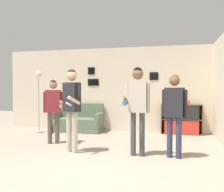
# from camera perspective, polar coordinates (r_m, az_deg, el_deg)

# --- Properties ---
(ground_plane) EXTENTS (20.00, 20.00, 0.00)m
(ground_plane) POSITION_cam_1_polar(r_m,az_deg,el_deg) (4.17, -10.58, -17.34)
(ground_plane) COLOR gray
(wall_back) EXTENTS (8.01, 0.08, 2.70)m
(wall_back) POSITION_cam_1_polar(r_m,az_deg,el_deg) (8.13, 2.07, 1.56)
(wall_back) COLOR beige
(wall_back) RESTS_ON ground_plane
(couch) EXTENTS (1.60, 0.80, 0.88)m
(couch) POSITION_cam_1_polar(r_m,az_deg,el_deg) (8.17, -7.76, -5.90)
(couch) COLOR #5B7056
(couch) RESTS_ON ground_plane
(bookshelf) EXTENTS (1.20, 0.30, 0.90)m
(bookshelf) POSITION_cam_1_polar(r_m,az_deg,el_deg) (7.80, 15.57, -5.16)
(bookshelf) COLOR brown
(bookshelf) RESTS_ON ground_plane
(floor_lamp) EXTENTS (0.28, 0.28, 1.92)m
(floor_lamp) POSITION_cam_1_polar(r_m,az_deg,el_deg) (8.09, -16.44, 1.67)
(floor_lamp) COLOR #ADA89E
(floor_lamp) RESTS_ON ground_plane
(person_player_foreground_left) EXTENTS (0.56, 0.40, 1.58)m
(person_player_foreground_left) POSITION_cam_1_polar(r_m,az_deg,el_deg) (6.35, -13.26, -1.98)
(person_player_foreground_left) COLOR brown
(person_player_foreground_left) RESTS_ON ground_plane
(person_player_foreground_center) EXTENTS (0.46, 0.59, 1.78)m
(person_player_foreground_center) POSITION_cam_1_polar(r_m,az_deg,el_deg) (5.37, -9.20, -1.07)
(person_player_foreground_center) COLOR #B7AD99
(person_player_foreground_center) RESTS_ON ground_plane
(person_watcher_holding_cup) EXTENTS (0.51, 0.44, 1.80)m
(person_watcher_holding_cup) POSITION_cam_1_polar(r_m,az_deg,el_deg) (5.05, 5.88, -1.07)
(person_watcher_holding_cup) COLOR #3D4247
(person_watcher_holding_cup) RESTS_ON ground_plane
(person_spectator_near_bookshelf) EXTENTS (0.49, 0.28, 1.64)m
(person_spectator_near_bookshelf) POSITION_cam_1_polar(r_m,az_deg,el_deg) (5.03, 14.07, -2.40)
(person_spectator_near_bookshelf) COLOR #2D334C
(person_spectator_near_bookshelf) RESTS_ON ground_plane
(bottle_on_floor) EXTENTS (0.07, 0.07, 0.28)m
(bottle_on_floor) POSITION_cam_1_polar(r_m,az_deg,el_deg) (7.90, -13.50, -7.54)
(bottle_on_floor) COLOR black
(bottle_on_floor) RESTS_ON ground_plane
(drinking_cup) EXTENTS (0.08, 0.08, 0.11)m
(drinking_cup) POSITION_cam_1_polar(r_m,az_deg,el_deg) (7.77, 17.09, -1.45)
(drinking_cup) COLOR red
(drinking_cup) RESTS_ON bookshelf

